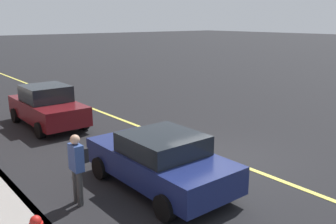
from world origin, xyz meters
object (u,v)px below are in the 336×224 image
car_navy (160,160)px  traffic_light_mast (10,15)px  pedestrian_with_backpack (77,164)px  car_maroon (47,106)px

car_navy → traffic_light_mast: size_ratio=0.66×
pedestrian_with_backpack → traffic_light_mast: (3.51, 0.10, 3.33)m
car_navy → traffic_light_mast: 5.77m
car_navy → pedestrian_with_backpack: size_ratio=2.51×
car_maroon → car_navy: bearing=-179.7°
car_maroon → traffic_light_mast: bearing=148.0°
car_navy → pedestrian_with_backpack: bearing=76.0°
car_navy → traffic_light_mast: traffic_light_mast is taller
car_navy → car_maroon: bearing=0.3°
car_maroon → traffic_light_mast: size_ratio=0.66×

